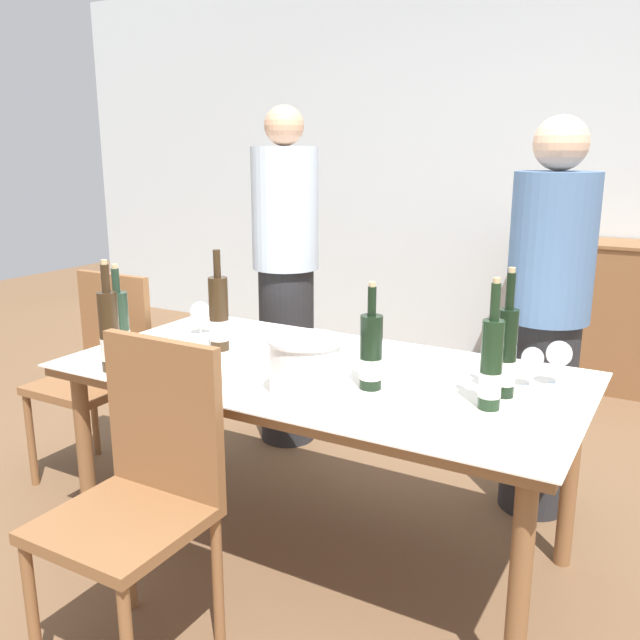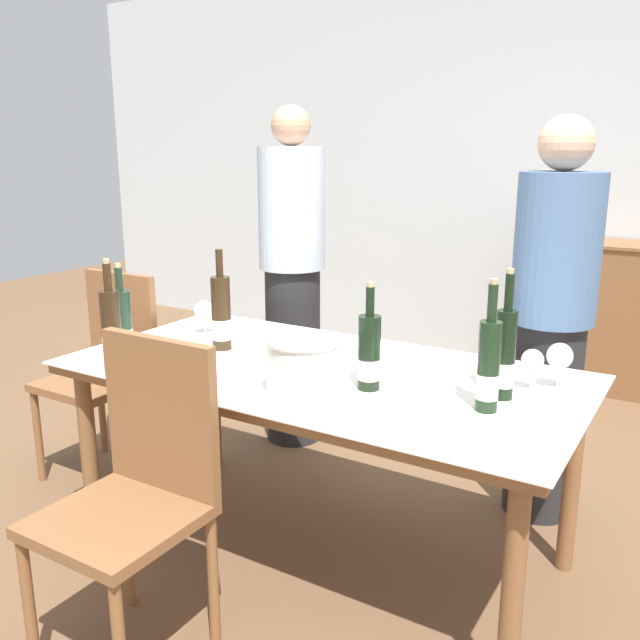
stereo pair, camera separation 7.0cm
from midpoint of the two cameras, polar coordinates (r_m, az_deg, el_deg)
The scene contains 18 objects.
ground_plane at distance 2.74m, azimuth -0.77°, elevation -18.81°, with size 12.00×12.00×0.00m, color brown.
back_wall at distance 4.96m, azimuth 16.37°, elevation 12.52°, with size 8.00×0.10×2.80m.
sideboard_cabinet at distance 4.67m, azimuth 23.01°, elevation 0.35°, with size 1.25×0.46×0.94m.
dining_table at distance 2.44m, azimuth -0.83°, elevation -5.62°, with size 1.83×0.94×0.73m.
ice_bucket at distance 2.15m, azimuth -2.20°, elevation -3.76°, with size 0.24×0.24×0.18m.
wine_bottle_0 at distance 2.20m, azimuth 3.40°, elevation -2.84°, with size 0.07×0.07×0.36m.
wine_bottle_1 at distance 2.64m, azimuth -17.30°, elevation -0.51°, with size 0.08×0.08×0.35m.
wine_bottle_2 at distance 2.65m, azimuth -9.27°, elevation 0.37°, with size 0.08×0.08×0.39m.
wine_bottle_3 at distance 2.07m, azimuth 13.28°, elevation -3.75°, with size 0.07×0.07×0.40m.
wine_bottle_4 at distance 2.19m, azimuth 14.52°, elevation -2.77°, with size 0.07×0.07×0.41m.
wine_bottle_5 at distance 2.49m, azimuth -18.08°, elevation -1.04°, with size 0.07×0.07×0.40m.
wine_glass_0 at distance 2.30m, azimuth 16.62°, elevation -3.22°, with size 0.07×0.07×0.14m.
wine_glass_1 at distance 2.89m, azimuth -10.75°, elevation 0.64°, with size 0.09×0.09×0.14m.
wine_glass_2 at distance 2.34m, azimuth 18.68°, elevation -2.81°, with size 0.08×0.08×0.15m.
chair_near_front at distance 2.10m, azimuth -15.66°, elevation -13.02°, with size 0.42×0.42×0.96m.
chair_left_end at distance 3.29m, azimuth -18.55°, elevation -3.42°, with size 0.42×0.42×0.94m.
person_host at distance 3.42m, azimuth -3.47°, elevation 3.37°, with size 0.33×0.33×1.70m.
person_guest_left at distance 2.86m, azimuth 17.84°, elevation -0.25°, with size 0.33×0.33×1.62m.
Camera 1 is at (1.14, -2.00, 1.49)m, focal length 38.00 mm.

